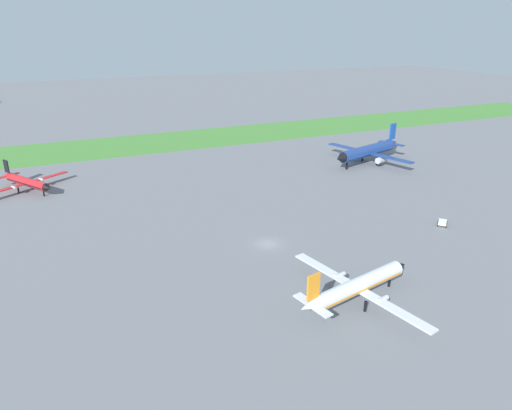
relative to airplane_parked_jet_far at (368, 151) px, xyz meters
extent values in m
plane|color=slate|center=(-47.95, -35.37, -3.56)|extent=(600.00, 600.00, 0.00)
cube|color=#478438|center=(-47.95, 48.72, -3.52)|extent=(360.00, 28.00, 0.08)
cylinder|color=navy|center=(-0.53, -0.16, 0.07)|extent=(20.99, 9.09, 3.20)
cone|color=black|center=(-11.68, -3.51, 0.07)|extent=(3.69, 3.84, 3.14)
cone|color=navy|center=(11.18, 3.36, 0.47)|extent=(4.73, 3.93, 2.88)
cube|color=#19479E|center=(-0.53, -0.16, -0.17)|extent=(19.89, 8.82, 0.45)
cube|color=navy|center=(2.04, -6.68, -0.49)|extent=(5.97, 13.96, 0.32)
cube|color=navy|center=(-1.98, 6.70, -0.49)|extent=(5.97, 13.96, 0.32)
cylinder|color=#B7BABF|center=(1.32, -4.27, -1.63)|extent=(3.85, 2.69, 1.76)
cylinder|color=#B7BABF|center=(-1.26, 4.29, -1.63)|extent=(3.85, 2.69, 1.76)
cube|color=#19479E|center=(10.62, 3.19, 4.00)|extent=(2.62, 1.12, 4.66)
cube|color=navy|center=(11.21, 1.24, 0.39)|extent=(2.84, 4.40, 0.26)
cube|color=navy|center=(10.04, 5.14, 0.39)|extent=(2.84, 4.40, 0.26)
cylinder|color=black|center=(-8.89, -2.67, -2.55)|extent=(0.58, 0.58, 2.04)
cylinder|color=black|center=(1.59, -2.15, -2.55)|extent=(0.58, 0.58, 2.04)
cylinder|color=black|center=(0.14, 2.67, -2.55)|extent=(0.58, 0.58, 2.04)
cylinder|color=red|center=(-87.53, 12.60, -1.21)|extent=(9.41, 12.88, 1.96)
cone|color=black|center=(-83.21, 6.05, -1.21)|extent=(2.69, 2.70, 1.92)
cone|color=red|center=(-92.06, 19.49, -0.96)|extent=(2.99, 3.27, 1.77)
cube|color=black|center=(-87.53, 12.60, -1.36)|extent=(9.01, 12.25, 0.27)
cube|color=red|center=(-83.24, 15.90, -1.55)|extent=(9.77, 7.08, 0.20)
cube|color=red|center=(-92.25, 9.96, -1.55)|extent=(9.77, 7.08, 0.20)
cylinder|color=#B7BABF|center=(-84.56, 14.37, -1.55)|extent=(1.39, 1.66, 0.63)
cylinder|color=#B7BABF|center=(-90.33, 10.57, -1.55)|extent=(1.39, 1.66, 0.63)
cube|color=black|center=(-91.85, 19.16, 1.34)|extent=(1.17, 1.60, 3.14)
cube|color=red|center=(-90.70, 19.91, -1.01)|extent=(2.94, 2.49, 0.16)
cube|color=red|center=(-92.99, 18.40, -1.01)|extent=(2.94, 2.49, 0.16)
cylinder|color=black|center=(-84.29, 7.68, -2.88)|extent=(0.35, 0.35, 1.37)
cylinder|color=black|center=(-86.45, 14.49, -2.88)|extent=(0.35, 0.35, 1.37)
cylinder|color=black|center=(-89.69, 12.35, -2.88)|extent=(0.35, 0.35, 1.37)
cylinder|color=silver|center=(-43.97, -57.01, -0.88)|extent=(16.19, 5.62, 2.23)
cone|color=black|center=(-35.25, -55.10, -0.88)|extent=(2.65, 2.62, 2.19)
cone|color=silver|center=(-53.14, -59.02, -0.60)|extent=(3.48, 2.63, 2.01)
cube|color=orange|center=(-43.97, -57.01, -1.05)|extent=(15.32, 5.48, 0.31)
cube|color=silver|center=(-45.72, -51.11, -1.27)|extent=(4.16, 12.34, 0.22)
cube|color=silver|center=(-43.10, -63.11, -1.27)|extent=(4.16, 12.34, 0.22)
cylinder|color=#B7BABF|center=(-44.64, -53.13, -1.27)|extent=(1.90, 1.08, 0.71)
cylinder|color=#B7BABF|center=(-42.96, -60.81, -1.27)|extent=(1.90, 1.08, 0.71)
cube|color=orange|center=(-52.70, -58.92, 2.02)|extent=(2.02, 0.69, 3.57)
cube|color=silver|center=(-53.04, -57.39, -0.66)|extent=(1.98, 3.34, 0.18)
cube|color=silver|center=(-52.37, -60.45, -0.66)|extent=(1.98, 3.34, 0.18)
cylinder|color=black|center=(-37.43, -55.58, -2.78)|extent=(0.40, 0.40, 1.56)
cylinder|color=black|center=(-45.54, -55.09, -2.78)|extent=(0.40, 0.40, 1.56)
cylinder|color=black|center=(-44.59, -59.41, -2.78)|extent=(0.40, 0.40, 1.56)
cube|color=white|center=(-13.19, -41.65, -2.94)|extent=(2.79, 2.72, 0.55)
cylinder|color=black|center=(-13.07, -40.53, -3.21)|extent=(0.69, 0.66, 0.70)
cylinder|color=black|center=(-12.06, -41.64, -3.21)|extent=(0.69, 0.66, 0.70)
cylinder|color=black|center=(-14.31, -41.66, -3.21)|extent=(0.69, 0.66, 0.70)
cylinder|color=black|center=(-13.31, -42.77, -3.21)|extent=(0.69, 0.66, 0.70)
camera|label=1|loc=(-79.59, -101.76, 32.80)|focal=32.10mm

